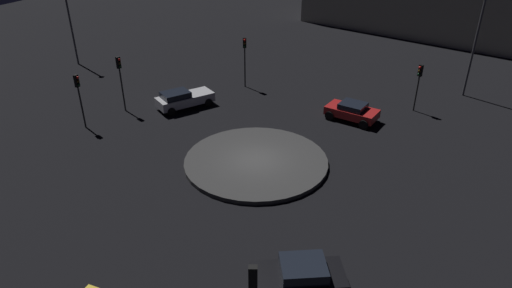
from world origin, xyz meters
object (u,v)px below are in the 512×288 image
at_px(car_black, 299,277).
at_px(traffic_light_northwest, 245,52).
at_px(traffic_light_west_near, 79,91).
at_px(streetlamp_northeast, 479,25).
at_px(car_red, 352,111).
at_px(streetlamp_northwest, 67,6).
at_px(car_silver, 183,99).
at_px(traffic_light_northeast, 419,78).
at_px(store_building, 466,3).
at_px(traffic_light_west, 120,73).

bearing_deg(car_black, traffic_light_northwest, -87.80).
relative_size(traffic_light_west_near, streetlamp_northeast, 0.47).
height_order(car_red, streetlamp_northwest, streetlamp_northwest).
distance_m(car_silver, traffic_light_west_near, 7.96).
distance_m(car_silver, car_red, 13.35).
bearing_deg(streetlamp_northeast, streetlamp_northwest, -169.72).
xyz_separation_m(traffic_light_northeast, traffic_light_west_near, (-21.95, -12.74, 0.20)).
relative_size(traffic_light_northeast, store_building, 0.09).
distance_m(traffic_light_west, traffic_light_west_near, 3.71).
distance_m(traffic_light_northwest, store_building, 33.04).
bearing_deg(streetlamp_northeast, car_silver, -150.38).
bearing_deg(traffic_light_northeast, car_black, 27.25).
bearing_deg(store_building, traffic_light_west_near, 74.47).
xyz_separation_m(traffic_light_northeast, traffic_light_northwest, (-14.54, -0.55, 0.45)).
height_order(traffic_light_northeast, streetlamp_northeast, streetlamp_northeast).
bearing_deg(streetlamp_northwest, streetlamp_northeast, 10.28).
height_order(traffic_light_west_near, store_building, store_building).
xyz_separation_m(traffic_light_northeast, store_building, (2.75, 27.59, 0.92)).
relative_size(car_black, traffic_light_northeast, 1.15).
xyz_separation_m(traffic_light_northeast, traffic_light_west, (-21.12, -9.14, 0.43)).
distance_m(traffic_light_northeast, streetlamp_northwest, 33.11).
bearing_deg(store_building, car_silver, 75.82).
bearing_deg(streetlamp_northeast, store_building, 92.12).
xyz_separation_m(traffic_light_west, streetlamp_northeast, (24.71, 14.20, 2.91)).
bearing_deg(car_red, streetlamp_northwest, -173.33).
distance_m(traffic_light_west_near, store_building, 47.30).
xyz_separation_m(traffic_light_northwest, store_building, (17.29, 28.15, 0.47)).
distance_m(car_red, traffic_light_northwest, 11.10).
bearing_deg(traffic_light_west_near, car_silver, 50.49).
bearing_deg(traffic_light_northwest, store_building, 120.90).
xyz_separation_m(traffic_light_northwest, streetlamp_northeast, (18.13, 5.62, 2.88)).
distance_m(car_silver, streetlamp_northeast, 24.46).
height_order(traffic_light_northwest, traffic_light_west_near, traffic_light_northwest).
xyz_separation_m(traffic_light_west, store_building, (23.87, 36.73, 0.49)).
bearing_deg(traffic_light_northeast, store_building, -152.06).
bearing_deg(store_building, streetlamp_northeast, 108.07).
relative_size(car_silver, traffic_light_west, 1.08).
height_order(traffic_light_northeast, store_building, store_building).
distance_m(car_silver, streetlamp_northwest, 17.33).
bearing_deg(traffic_light_west, traffic_light_northwest, 67.23).
xyz_separation_m(car_red, streetlamp_northwest, (-28.76, 2.13, 5.05)).
distance_m(traffic_light_northeast, traffic_light_west_near, 25.38).
xyz_separation_m(car_silver, streetlamp_northwest, (-15.75, 5.18, 5.02)).
bearing_deg(traffic_light_west_near, car_red, 25.95).
relative_size(car_silver, car_red, 1.16).
height_order(traffic_light_northeast, streetlamp_northwest, streetlamp_northwest).
distance_m(car_black, store_building, 49.49).
bearing_deg(traffic_light_west_near, streetlamp_northeast, 33.86).
bearing_deg(traffic_light_northeast, car_red, -14.85).
xyz_separation_m(car_silver, car_red, (13.00, 3.05, -0.03)).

